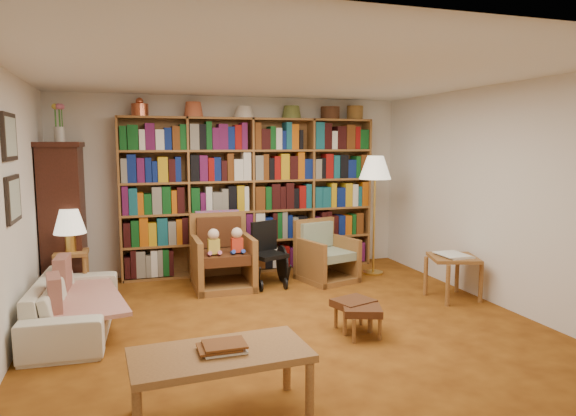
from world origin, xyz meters
name	(u,v)px	position (x,y,z in m)	size (l,w,h in m)	color
floor	(288,326)	(0.00, 0.00, 0.00)	(5.00, 5.00, 0.00)	#935316
ceiling	(288,74)	(0.00, 0.00, 2.50)	(5.00, 5.00, 0.00)	white
wall_back	(235,185)	(0.00, 2.50, 1.25)	(5.00, 5.00, 0.00)	silver
wall_front	(433,257)	(0.00, -2.50, 1.25)	(5.00, 5.00, 0.00)	silver
wall_left	(4,215)	(-2.50, 0.00, 1.25)	(5.00, 5.00, 0.00)	silver
wall_right	(498,196)	(2.50, 0.00, 1.25)	(5.00, 5.00, 0.00)	silver
bookshelf	(252,191)	(0.20, 2.33, 1.17)	(3.60, 0.30, 2.42)	#9D6830
curio_cabinet	(64,216)	(-2.25, 2.00, 0.95)	(0.50, 0.95, 2.40)	#3A170F
framed_pictures	(11,168)	(-2.48, 0.30, 1.62)	(0.03, 0.52, 0.97)	black
sofa	(74,304)	(-2.05, 0.56, 0.26)	(0.69, 1.78, 0.52)	beige
sofa_throw	(79,300)	(-2.00, 0.56, 0.30)	(0.76, 1.42, 0.04)	beige
cushion_left	(63,278)	(-2.18, 0.91, 0.45)	(0.12, 0.39, 0.39)	maroon
cushion_right	(54,296)	(-2.18, 0.21, 0.45)	(0.11, 0.36, 0.36)	maroon
side_table_lamp	(72,266)	(-2.15, 1.56, 0.43)	(0.37, 0.37, 0.60)	#9D6830
table_lamp	(70,223)	(-2.15, 1.56, 0.93)	(0.36, 0.36, 0.50)	gold
armchair_leather	(222,257)	(-0.37, 1.68, 0.39)	(0.75, 0.81, 0.96)	#9D6830
armchair_sage	(325,257)	(1.03, 1.58, 0.31)	(0.83, 0.84, 0.81)	#9D6830
wheelchair	(266,256)	(0.21, 1.60, 0.37)	(0.52, 0.66, 0.82)	black
floor_lamp	(375,172)	(1.80, 1.64, 1.44)	(0.44, 0.44, 1.67)	gold
side_table_papers	(453,263)	(2.15, 0.29, 0.44)	(0.66, 0.66, 0.55)	#9D6830
footstool_a	(353,305)	(0.58, -0.30, 0.26)	(0.45, 0.41, 0.31)	#4C2714
footstool_b	(362,312)	(0.58, -0.51, 0.25)	(0.44, 0.40, 0.30)	#4C2714
coffee_table	(220,359)	(-0.96, -1.53, 0.41)	(1.21, 0.65, 0.52)	#9D6830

